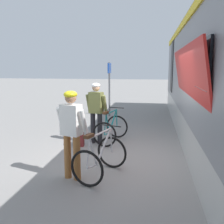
{
  "coord_description": "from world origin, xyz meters",
  "views": [
    {
      "loc": [
        0.6,
        -5.87,
        2.21
      ],
      "look_at": [
        -0.44,
        0.52,
        1.05
      ],
      "focal_mm": 40.72,
      "sensor_mm": 36.0,
      "label": 1
    }
  ],
  "objects_px": {
    "bicycle_near_teal": "(111,129)",
    "cyclist_near_in_olive": "(96,108)",
    "platform_sign_post": "(109,80)",
    "bicycle_far_silver": "(100,158)",
    "cyclist_far_in_white": "(71,127)",
    "backpack_on_platform": "(79,139)"
  },
  "relations": [
    {
      "from": "bicycle_near_teal",
      "to": "cyclist_near_in_olive",
      "type": "bearing_deg",
      "value": -156.71
    },
    {
      "from": "cyclist_near_in_olive",
      "to": "platform_sign_post",
      "type": "distance_m",
      "value": 4.32
    },
    {
      "from": "bicycle_far_silver",
      "to": "cyclist_far_in_white",
      "type": "bearing_deg",
      "value": -161.21
    },
    {
      "from": "bicycle_far_silver",
      "to": "cyclist_near_in_olive",
      "type": "bearing_deg",
      "value": 104.57
    },
    {
      "from": "bicycle_far_silver",
      "to": "platform_sign_post",
      "type": "height_order",
      "value": "platform_sign_post"
    },
    {
      "from": "cyclist_far_in_white",
      "to": "backpack_on_platform",
      "type": "distance_m",
      "value": 2.29
    },
    {
      "from": "cyclist_near_in_olive",
      "to": "backpack_on_platform",
      "type": "relative_size",
      "value": 4.4
    },
    {
      "from": "platform_sign_post",
      "to": "bicycle_near_teal",
      "type": "bearing_deg",
      "value": -79.55
    },
    {
      "from": "cyclist_far_in_white",
      "to": "bicycle_far_silver",
      "type": "xyz_separation_m",
      "value": [
        0.52,
        0.18,
        -0.65
      ]
    },
    {
      "from": "bicycle_far_silver",
      "to": "platform_sign_post",
      "type": "relative_size",
      "value": 0.51
    },
    {
      "from": "cyclist_far_in_white",
      "to": "bicycle_far_silver",
      "type": "height_order",
      "value": "cyclist_far_in_white"
    },
    {
      "from": "cyclist_near_in_olive",
      "to": "backpack_on_platform",
      "type": "xyz_separation_m",
      "value": [
        -0.43,
        -0.35,
        -0.85
      ]
    },
    {
      "from": "bicycle_far_silver",
      "to": "backpack_on_platform",
      "type": "bearing_deg",
      "value": 118.2
    },
    {
      "from": "cyclist_near_in_olive",
      "to": "bicycle_far_silver",
      "type": "xyz_separation_m",
      "value": [
        0.58,
        -2.24,
        -0.65
      ]
    },
    {
      "from": "bicycle_far_silver",
      "to": "backpack_on_platform",
      "type": "xyz_separation_m",
      "value": [
        -1.01,
        1.89,
        -0.2
      ]
    },
    {
      "from": "cyclist_near_in_olive",
      "to": "bicycle_far_silver",
      "type": "relative_size",
      "value": 1.43
    },
    {
      "from": "backpack_on_platform",
      "to": "platform_sign_post",
      "type": "xyz_separation_m",
      "value": [
        0.08,
        4.62,
        1.42
      ]
    },
    {
      "from": "cyclist_far_in_white",
      "to": "platform_sign_post",
      "type": "distance_m",
      "value": 6.72
    },
    {
      "from": "bicycle_near_teal",
      "to": "cyclist_far_in_white",
      "type": "bearing_deg",
      "value": -97.59
    },
    {
      "from": "bicycle_far_silver",
      "to": "platform_sign_post",
      "type": "distance_m",
      "value": 6.69
    },
    {
      "from": "cyclist_far_in_white",
      "to": "bicycle_far_silver",
      "type": "bearing_deg",
      "value": 18.79
    },
    {
      "from": "backpack_on_platform",
      "to": "bicycle_near_teal",
      "type": "bearing_deg",
      "value": 29.84
    }
  ]
}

